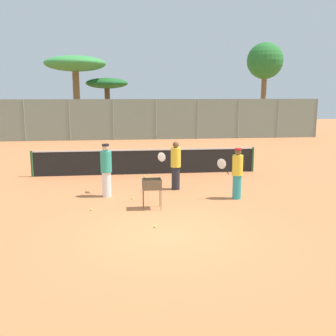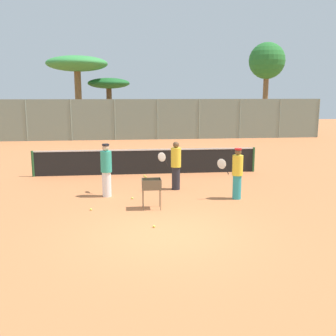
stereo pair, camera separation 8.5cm
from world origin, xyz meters
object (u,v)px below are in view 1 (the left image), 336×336
(player_white_outfit, at_px, (106,169))
(player_red_cap, at_px, (237,173))
(tennis_net, at_px, (146,161))
(parked_car, at_px, (162,126))
(ball_cart, at_px, (151,186))
(player_yellow_shirt, at_px, (175,165))

(player_white_outfit, bearing_deg, player_red_cap, -105.96)
(tennis_net, xyz_separation_m, player_red_cap, (2.67, -4.31, 0.31))
(player_red_cap, height_order, parked_car, player_red_cap)
(player_white_outfit, bearing_deg, tennis_net, -28.88)
(player_red_cap, xyz_separation_m, parked_car, (-0.25, 20.56, -0.20))
(ball_cart, bearing_deg, player_yellow_shirt, 65.64)
(ball_cart, height_order, parked_car, parked_car)
(parked_car, bearing_deg, player_yellow_shirt, -94.63)
(player_red_cap, relative_size, player_yellow_shirt, 0.97)
(player_yellow_shirt, relative_size, ball_cart, 1.89)
(player_yellow_shirt, bearing_deg, parked_car, -110.75)
(tennis_net, distance_m, parked_car, 16.42)
(player_red_cap, height_order, ball_cart, player_red_cap)
(tennis_net, xyz_separation_m, player_white_outfit, (-1.54, -3.53, 0.36))
(tennis_net, distance_m, player_red_cap, 5.08)
(tennis_net, height_order, player_yellow_shirt, player_yellow_shirt)
(player_yellow_shirt, height_order, ball_cart, player_yellow_shirt)
(player_white_outfit, height_order, player_red_cap, player_white_outfit)
(tennis_net, distance_m, player_white_outfit, 3.86)
(player_white_outfit, xyz_separation_m, player_yellow_shirt, (2.40, 0.70, -0.03))
(player_white_outfit, height_order, ball_cart, player_white_outfit)
(player_white_outfit, height_order, parked_car, player_white_outfit)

